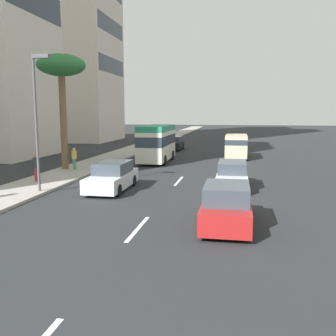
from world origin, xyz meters
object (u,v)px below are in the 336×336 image
Objects in this scene: car_fourth at (227,206)px; pedestrian_mid_block at (74,158)px; minibus_lead at (157,142)px; pedestrian_by_tree at (36,166)px; car_sixth at (175,144)px; palm_tree at (61,70)px; street_lamp at (37,108)px; car_third at (232,175)px; van_fifth at (236,145)px; car_second at (112,177)px.

pedestrian_mid_block is at bearing 44.41° from car_fourth.
minibus_lead is 4.05× the size of pedestrian_by_tree.
pedestrian_mid_block is 4.94m from pedestrian_by_tree.
car_fourth is 1.02× the size of car_sixth.
palm_tree reaches higher than pedestrian_by_tree.
pedestrian_by_tree is 4.82m from street_lamp.
minibus_lead reaches higher than car_sixth.
pedestrian_by_tree is at bearing -12.49° from car_sixth.
car_third is 12.00m from pedestrian_by_tree.
street_lamp is (-2.75, -1.82, 3.51)m from pedestrian_by_tree.
minibus_lead is 1.43× the size of car_third.
street_lamp reaches higher than car_third.
van_fifth is 15.86m from pedestrian_mid_block.
minibus_lead reaches higher than van_fifth.
palm_tree reaches higher than street_lamp.
pedestrian_mid_block is at bearing 70.35° from car_third.
pedestrian_by_tree reaches higher than car_fourth.
palm_tree is (12.03, 12.41, 6.65)m from car_fourth.
van_fifth is at bearing 45.39° from car_sixth.
car_second is 0.66× the size of street_lamp.
car_third is 2.92× the size of pedestrian_mid_block.
car_sixth is 25.80m from street_lamp.
pedestrian_by_tree is at bearing 33.46° from street_lamp.
car_second is 10.82m from palm_tree.
car_fourth is 16.50m from pedestrian_mid_block.
palm_tree reaches higher than pedestrian_mid_block.
car_second is 5.43m from street_lamp.
car_third is 14.86m from palm_tree.
palm_tree is at bearing 129.23° from van_fifth.
minibus_lead is 1.41× the size of car_second.
minibus_lead is 19.49m from car_fourth.
car_third is at bearing 117.81° from pedestrian_mid_block.
car_fourth is (-18.30, -6.64, -0.98)m from minibus_lead.
pedestrian_mid_block reaches higher than car_fourth.
car_third is at bearing 32.30° from minibus_lead.
palm_tree is at bearing 70.60° from car_third.
minibus_lead is 0.80× the size of palm_tree.
car_second is at bearing -90.17° from pedestrian_by_tree.
street_lamp is (-7.93, -2.36, -2.86)m from palm_tree.
minibus_lead reaches higher than pedestrian_by_tree.
car_third is at bearing -109.40° from palm_tree.
pedestrian_mid_block is (-10.59, 11.81, -0.24)m from van_fifth.
car_third is at bearing -0.80° from car_fourth.
pedestrian_mid_block reaches higher than car_third.
car_third is 7.63m from car_fourth.
car_second is (-12.49, -0.06, -1.01)m from minibus_lead.
car_second is 1.01× the size of car_third.
car_third is 22.88m from car_sixth.
car_sixth is 19.43m from palm_tree.
car_third is at bearing -75.35° from pedestrian_by_tree.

